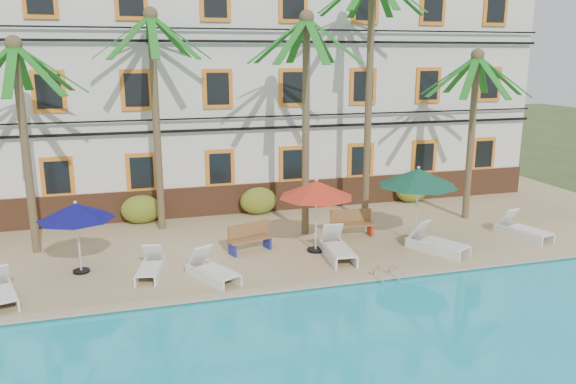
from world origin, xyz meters
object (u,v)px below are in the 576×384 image
object	(u,v)px
umbrella_red	(316,189)
palm_b	(155,91)
palm_d	(370,64)
bench_right	(352,223)
palm_e	(473,110)
palm_a	(22,116)
lounger_a	(1,291)
lounger_f	(522,229)
lounger_e	(436,242)
palm_c	(306,95)
umbrella_green	(418,178)
lounger_c	(212,270)
lounger_d	(337,248)
umbrella_blue	(76,212)
pool_ladder	(386,279)
bench_left	(249,237)
lounger_b	(150,267)

from	to	relation	value
umbrella_red	palm_b	bearing A→B (deg)	140.00
palm_d	bench_right	xyz separation A→B (m)	(-1.27, -1.78, -5.45)
palm_b	palm_e	distance (m)	11.78
palm_a	lounger_a	distance (m)	5.66
palm_b	umbrella_red	xyz separation A→B (m)	(4.67, -3.92, -2.95)
palm_a	lounger_f	world-z (taller)	palm_a
palm_e	lounger_e	xyz separation A→B (m)	(-3.16, -3.17, -3.92)
umbrella_red	lounger_e	distance (m)	4.32
lounger_a	bench_right	distance (m)	11.20
palm_b	lounger_a	size ratio (longest dim) A/B	4.10
palm_d	umbrella_red	world-z (taller)	palm_d
umbrella_red	lounger_a	world-z (taller)	umbrella_red
lounger_f	palm_c	bearing A→B (deg)	160.52
palm_d	umbrella_green	distance (m)	4.82
lounger_e	lounger_f	distance (m)	3.70
umbrella_red	lounger_e	bearing A→B (deg)	-16.60
lounger_c	bench_right	xyz separation A→B (m)	(5.38, 2.62, 0.18)
umbrella_red	lounger_d	bearing A→B (deg)	-57.02
palm_d	bench_right	distance (m)	5.87
palm_b	umbrella_blue	xyz separation A→B (m)	(-2.59, -3.74, -3.16)
palm_d	palm_e	distance (m)	4.34
palm_e	lounger_c	xyz separation A→B (m)	(-10.54, -3.47, -3.94)
umbrella_red	lounger_c	bearing A→B (deg)	-158.43
bench_right	pool_ladder	size ratio (longest dim) A/B	2.07
bench_right	pool_ladder	world-z (taller)	bench_right
palm_c	lounger_f	size ratio (longest dim) A/B	3.69
palm_e	umbrella_red	size ratio (longest dim) A/B	2.67
palm_b	bench_left	bearing A→B (deg)	-52.17
bench_left	palm_b	bearing A→B (deg)	127.83
palm_c	bench_left	distance (m)	5.21
lounger_f	bench_left	world-z (taller)	lounger_f
palm_e	lounger_a	bearing A→B (deg)	-167.96
umbrella_blue	umbrella_green	distance (m)	10.78
palm_c	lounger_f	bearing A→B (deg)	-19.48
lounger_b	bench_right	size ratio (longest dim) A/B	1.17
lounger_a	lounger_f	bearing A→B (deg)	2.46
palm_c	lounger_a	distance (m)	10.96
palm_e	umbrella_green	bearing A→B (deg)	-147.10
lounger_b	lounger_f	xyz separation A→B (m)	(12.74, -0.05, 0.04)
palm_d	lounger_a	xyz separation A→B (m)	(-12.17, -4.35, -5.64)
palm_c	bench_right	xyz separation A→B (m)	(1.53, -0.68, -4.47)
lounger_a	palm_c	bearing A→B (deg)	19.19
palm_a	umbrella_red	size ratio (longest dim) A/B	2.81
lounger_b	lounger_e	world-z (taller)	lounger_e
lounger_b	lounger_c	xyz separation A→B (m)	(1.68, -0.81, 0.03)
lounger_b	pool_ladder	xyz separation A→B (m)	(6.49, -2.17, -0.26)
palm_a	umbrella_blue	xyz separation A→B (m)	(1.52, -2.27, -2.57)
palm_c	umbrella_blue	xyz separation A→B (m)	(-7.50, -1.70, -3.08)
lounger_f	pool_ladder	size ratio (longest dim) A/B	2.81
palm_d	palm_e	bearing A→B (deg)	-13.40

